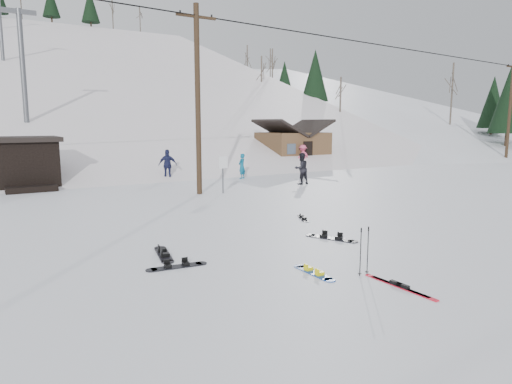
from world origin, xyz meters
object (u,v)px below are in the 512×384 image
hero_skis (399,286)px  cabin (293,147)px  hero_snowboard (314,272)px  utility_pole (198,98)px

hero_skis → cabin: bearing=57.7°
hero_snowboard → hero_skis: hero_skis is taller
utility_pole → hero_snowboard: size_ratio=6.41×
utility_pole → cabin: utility_pole is taller
utility_pole → hero_skis: bearing=-97.3°
cabin → hero_snowboard: (-15.79, -22.43, -1.46)m
utility_pole → hero_skis: (-1.81, -14.11, -4.65)m
utility_pole → hero_snowboard: bearing=-102.6°
utility_pole → hero_snowboard: (-2.79, -12.44, -4.66)m
utility_pole → cabin: bearing=37.6°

